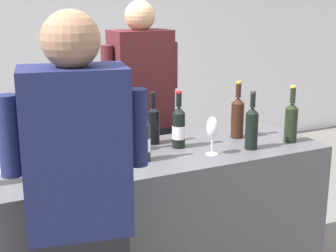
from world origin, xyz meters
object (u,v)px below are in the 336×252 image
object	(u,v)px
wine_bottle_2	(82,141)
person_guest	(80,233)
person_server	(142,133)
wine_bottle_4	(104,140)
ice_bucket	(16,150)
wine_bottle_6	(291,120)
wine_bottle_7	(127,132)
wine_glass	(212,129)
wine_bottle_1	(252,126)
wine_bottle_0	(153,123)
wine_bottle_3	(238,116)
wine_bottle_5	(179,127)
wine_bottle_8	(144,140)

from	to	relation	value
wine_bottle_2	person_guest	size ratio (longest dim) A/B	0.19
person_server	wine_bottle_4	bearing A→B (deg)	-128.09
ice_bucket	wine_bottle_6	bearing A→B (deg)	-7.89
wine_bottle_4	person_server	world-z (taller)	person_server
wine_bottle_7	wine_glass	xyz separation A→B (m)	(0.40, -0.25, 0.03)
wine_bottle_1	wine_bottle_4	distance (m)	0.83
wine_bottle_6	person_server	world-z (taller)	person_server
wine_bottle_2	person_guest	world-z (taller)	person_guest
wine_bottle_0	wine_bottle_4	size ratio (longest dim) A/B	1.01
wine_bottle_3	wine_bottle_6	distance (m)	0.32
wine_bottle_2	wine_bottle_5	xyz separation A→B (m)	(0.57, 0.01, 0.01)
wine_bottle_8	wine_glass	world-z (taller)	wine_bottle_8
wine_bottle_3	wine_bottle_6	xyz separation A→B (m)	(0.23, -0.22, -0.01)
wine_bottle_0	wine_bottle_6	world-z (taller)	wine_bottle_6
wine_bottle_4	person_guest	distance (m)	0.73
wine_bottle_3	wine_bottle_8	bearing A→B (deg)	-167.43
person_guest	wine_bottle_2	bearing A→B (deg)	72.42
wine_bottle_5	ice_bucket	xyz separation A→B (m)	(-0.90, 0.02, -0.02)
wine_bottle_4	wine_bottle_8	xyz separation A→B (m)	(0.18, -0.11, 0.00)
wine_bottle_7	wine_glass	size ratio (longest dim) A/B	1.51
wine_bottle_0	wine_bottle_2	bearing A→B (deg)	-163.40
wine_bottle_4	wine_bottle_7	size ratio (longest dim) A/B	0.96
wine_bottle_1	wine_bottle_3	bearing A→B (deg)	75.72
wine_bottle_1	wine_bottle_5	xyz separation A→B (m)	(-0.36, 0.20, -0.01)
wine_bottle_5	wine_bottle_8	size ratio (longest dim) A/B	0.99
wine_bottle_4	wine_bottle_7	xyz separation A→B (m)	(0.16, 0.08, 0.00)
wine_glass	wine_bottle_3	bearing A→B (deg)	35.44
wine_bottle_3	wine_bottle_7	xyz separation A→B (m)	(-0.71, 0.03, -0.02)
wine_bottle_3	wine_bottle_4	xyz separation A→B (m)	(-0.87, -0.05, -0.03)
wine_bottle_7	wine_bottle_3	bearing A→B (deg)	-2.34
wine_bottle_0	person_guest	size ratio (longest dim) A/B	0.18
wine_bottle_7	wine_bottle_2	bearing A→B (deg)	-167.56
wine_bottle_3	person_server	xyz separation A→B (m)	(-0.40, 0.55, -0.20)
person_guest	wine_bottle_8	bearing A→B (deg)	46.15
wine_bottle_5	person_guest	bearing A→B (deg)	-139.95
wine_bottle_2	person_server	world-z (taller)	person_server
wine_bottle_0	wine_bottle_5	xyz separation A→B (m)	(0.10, -0.13, -0.00)
wine_bottle_0	wine_bottle_4	world-z (taller)	wine_bottle_0
wine_bottle_0	wine_glass	bearing A→B (deg)	-58.58
wine_bottle_5	person_guest	distance (m)	1.03
wine_bottle_4	wine_bottle_7	distance (m)	0.18
wine_bottle_0	wine_bottle_4	distance (m)	0.39
wine_bottle_1	wine_bottle_5	size ratio (longest dim) A/B	1.02
wine_bottle_4	person_server	xyz separation A→B (m)	(0.47, 0.60, -0.17)
wine_bottle_0	wine_bottle_3	size ratio (longest dim) A/B	0.89
ice_bucket	wine_bottle_3	bearing A→B (deg)	0.06
person_guest	wine_bottle_6	bearing A→B (deg)	17.88
wine_bottle_2	person_guest	bearing A→B (deg)	-107.58
wine_bottle_5	person_guest	world-z (taller)	person_guest
wine_bottle_3	wine_glass	distance (m)	0.38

